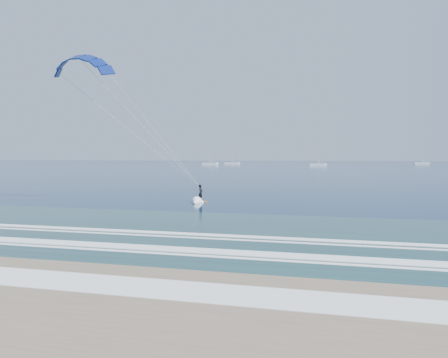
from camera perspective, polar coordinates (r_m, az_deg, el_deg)
ground at (r=15.68m, az=-11.82°, el=-14.60°), size 900.00×900.00×0.00m
kitesurfer_rig at (r=41.78m, az=-11.99°, el=7.85°), size 16.15×6.73×15.98m
sailboat_0 at (r=229.91m, az=-2.01°, el=2.19°), size 8.96×2.40×12.27m
sailboat_1 at (r=245.94m, az=1.15°, el=2.25°), size 9.28×2.40×12.44m
sailboat_2 at (r=208.18m, az=13.28°, el=2.00°), size 8.09×2.40×11.32m
sailboat_3 at (r=274.22m, az=26.40°, el=2.02°), size 8.29×2.40×11.34m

